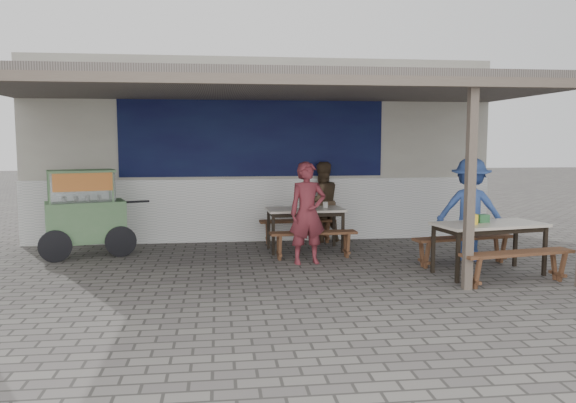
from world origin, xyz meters
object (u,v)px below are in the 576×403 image
(donation_box, at_px, (482,218))
(condiment_bowl, at_px, (296,207))
(bench_right_street, at_px, (517,259))
(bench_right_wall, at_px, (463,243))
(tissue_box, at_px, (471,219))
(vendor_cart, at_px, (85,209))
(bench_left_street, at_px, (313,238))
(patron_wall_side, at_px, (321,202))
(patron_street_side, at_px, (308,213))
(patron_right_table, at_px, (470,210))
(table_left, at_px, (305,213))
(bench_left_wall, at_px, (298,226))
(condiment_jar, at_px, (325,205))
(table_right, at_px, (489,228))

(donation_box, xyz_separation_m, condiment_bowl, (-2.44, 2.09, -0.04))
(bench_right_street, relative_size, bench_right_wall, 1.00)
(donation_box, bearing_deg, tissue_box, -151.49)
(bench_right_wall, height_order, vendor_cart, vendor_cart)
(bench_left_street, bearing_deg, patron_wall_side, 72.16)
(donation_box, relative_size, condiment_bowl, 1.02)
(bench_left_street, height_order, patron_street_side, patron_street_side)
(tissue_box, height_order, condiment_bowl, tissue_box)
(patron_right_table, bearing_deg, bench_right_wall, 79.06)
(patron_wall_side, distance_m, condiment_bowl, 0.94)
(bench_right_wall, distance_m, condiment_bowl, 2.90)
(table_left, height_order, condiment_bowl, condiment_bowl)
(vendor_cart, relative_size, patron_street_side, 1.06)
(bench_right_wall, bearing_deg, patron_right_table, 44.21)
(bench_left_wall, distance_m, condiment_jar, 0.88)
(patron_right_table, bearing_deg, patron_street_side, 24.02)
(vendor_cart, distance_m, condiment_bowl, 3.59)
(patron_right_table, bearing_deg, patron_wall_side, -17.77)
(table_right, bearing_deg, tissue_box, 179.07)
(table_right, bearing_deg, bench_left_wall, 121.47)
(bench_left_wall, bearing_deg, bench_left_street, -90.00)
(donation_box, bearing_deg, patron_right_table, 75.62)
(patron_wall_side, distance_m, donation_box, 3.38)
(bench_left_wall, xyz_separation_m, table_right, (2.41, -2.74, 0.34))
(bench_left_wall, xyz_separation_m, patron_right_table, (2.57, -1.77, 0.49))
(tissue_box, height_order, donation_box, tissue_box)
(bench_left_wall, height_order, vendor_cart, vendor_cart)
(patron_wall_side, relative_size, donation_box, 8.77)
(patron_wall_side, distance_m, patron_right_table, 2.84)
(bench_right_street, bearing_deg, table_right, 90.00)
(condiment_bowl, bearing_deg, donation_box, -40.63)
(tissue_box, relative_size, condiment_jar, 1.36)
(tissue_box, height_order, condiment_jar, tissue_box)
(bench_right_wall, xyz_separation_m, vendor_cart, (-6.00, 1.45, 0.44))
(table_left, bearing_deg, table_right, -43.58)
(bench_left_wall, bearing_deg, vendor_cart, -172.30)
(table_left, relative_size, patron_street_side, 0.85)
(tissue_box, distance_m, condiment_jar, 2.76)
(vendor_cart, xyz_separation_m, condiment_bowl, (3.59, 0.11, -0.02))
(bench_left_street, distance_m, tissue_box, 2.53)
(tissue_box, bearing_deg, table_left, 134.72)
(bench_left_street, relative_size, table_right, 0.87)
(donation_box, bearing_deg, vendor_cart, 161.76)
(bench_left_wall, relative_size, donation_box, 8.26)
(vendor_cart, distance_m, patron_street_side, 3.76)
(table_left, distance_m, table_right, 3.14)
(table_left, xyz_separation_m, bench_right_wall, (2.27, -1.44, -0.33))
(bench_left_wall, relative_size, bench_right_wall, 0.86)
(table_right, height_order, condiment_bowl, condiment_bowl)
(bench_left_wall, height_order, condiment_bowl, condiment_bowl)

